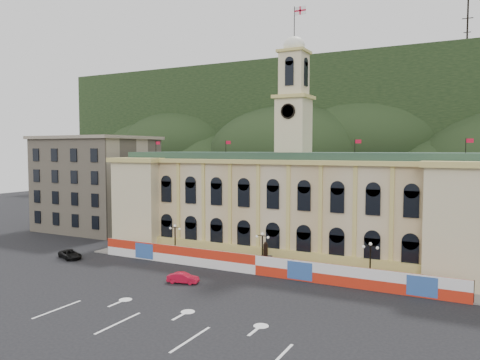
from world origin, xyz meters
The scene contains 13 objects.
ground centered at (0.00, 0.00, 0.00)m, with size 260.00×260.00×0.00m, color black.
lane_markings centered at (0.00, -5.00, 0.00)m, with size 26.00×10.00×0.02m, color white, non-canonical shape.
hill_ridge centered at (0.03, 121.99, 19.48)m, with size 230.00×80.00×64.00m.
city_hall centered at (0.00, 27.63, 7.85)m, with size 56.20×17.60×37.10m.
side_building_left centered at (-43.00, 30.93, 9.33)m, with size 21.00×17.00×18.60m.
hoarding_fence centered at (0.06, 15.07, 1.25)m, with size 50.00×0.44×2.50m.
pavement centered at (0.00, 17.75, 0.08)m, with size 56.00×5.50×0.16m, color slate.
statue centered at (0.00, 18.00, 1.19)m, with size 1.40×1.40×3.72m.
lamp_left centered at (-14.00, 17.00, 3.07)m, with size 1.96×0.44×5.15m.
lamp_center centered at (0.00, 17.00, 3.07)m, with size 1.96×0.44×5.15m.
lamp_right centered at (14.00, 17.00, 3.07)m, with size 1.96×0.44×5.15m.
red_sedan centered at (-6.08, 7.50, 0.63)m, with size 4.01×2.24×1.25m, color #B60D26.
black_suv centered at (-28.00, 10.24, 0.64)m, with size 5.04×3.63×1.27m, color black.
Camera 1 is at (25.58, -38.21, 16.07)m, focal length 35.00 mm.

